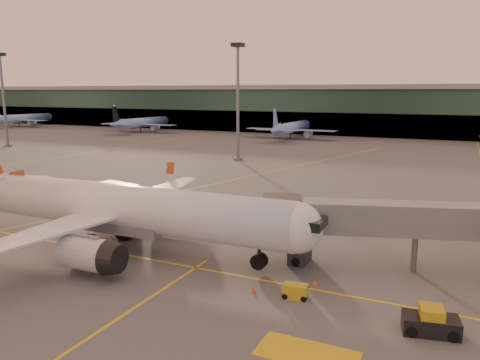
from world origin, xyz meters
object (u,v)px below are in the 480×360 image
at_px(gpu_cart, 295,292).
at_px(pushback_tug, 431,323).
at_px(catering_truck, 118,198).
at_px(main_airplane, 115,208).

xyz_separation_m(gpu_cart, pushback_tug, (9.53, -1.26, 0.21)).
relative_size(catering_truck, pushback_tug, 1.55).
bearing_deg(pushback_tug, main_airplane, 159.81).
relative_size(gpu_cart, pushback_tug, 0.52).
bearing_deg(main_airplane, gpu_cart, -10.85).
bearing_deg(gpu_cart, pushback_tug, -14.85).
height_order(catering_truck, pushback_tug, catering_truck).
bearing_deg(gpu_cart, main_airplane, 163.41).
distance_m(catering_truck, gpu_cart, 29.87).
xyz_separation_m(catering_truck, pushback_tug, (36.60, -13.74, -1.69)).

